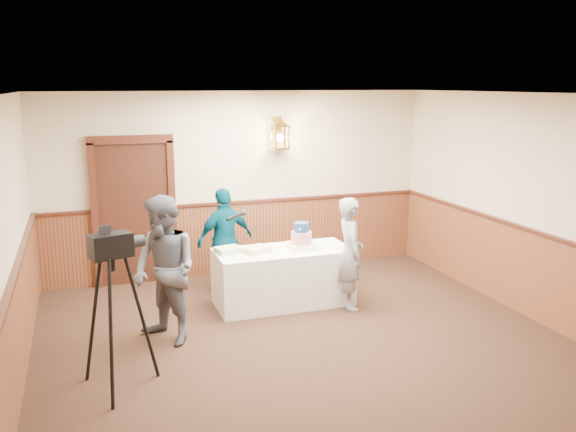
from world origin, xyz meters
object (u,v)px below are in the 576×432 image
object	(u,v)px
baker	(350,253)
display_table	(283,277)
sheet_cake_yellow	(256,250)
tv_camera_rig	(116,321)
tiered_cake	(301,238)
interviewer	(165,271)
assistant_p	(225,240)
sheet_cake_green	(228,250)

from	to	relation	value
baker	display_table	bearing A→B (deg)	70.18
display_table	sheet_cake_yellow	size ratio (longest dim) A/B	5.27
display_table	tv_camera_rig	world-z (taller)	tv_camera_rig
tiered_cake	interviewer	distance (m)	2.04
sheet_cake_yellow	baker	world-z (taller)	baker
interviewer	tv_camera_rig	distance (m)	1.14
tiered_cake	assistant_p	xyz separation A→B (m)	(-0.85, 0.83, -0.15)
interviewer	tv_camera_rig	bearing A→B (deg)	-63.56
display_table	tv_camera_rig	xyz separation A→B (m)	(-2.25, -1.69, 0.32)
interviewer	tv_camera_rig	xyz separation A→B (m)	(-0.60, -0.95, -0.15)
assistant_p	interviewer	bearing A→B (deg)	38.97
sheet_cake_green	interviewer	bearing A→B (deg)	-138.06
tiered_cake	baker	size ratio (longest dim) A/B	0.26
sheet_cake_green	assistant_p	xyz separation A→B (m)	(0.12, 0.72, -0.05)
display_table	tv_camera_rig	bearing A→B (deg)	-143.03
tiered_cake	sheet_cake_yellow	bearing A→B (deg)	179.12
interviewer	assistant_p	size ratio (longest dim) A/B	1.15
sheet_cake_yellow	assistant_p	bearing A→B (deg)	105.49
sheet_cake_yellow	interviewer	bearing A→B (deg)	-149.94
display_table	baker	size ratio (longest dim) A/B	1.21
interviewer	baker	size ratio (longest dim) A/B	1.15
sheet_cake_yellow	tv_camera_rig	world-z (taller)	tv_camera_rig
sheet_cake_green	tv_camera_rig	world-z (taller)	tv_camera_rig
sheet_cake_green	tv_camera_rig	distance (m)	2.35
sheet_cake_green	tiered_cake	bearing A→B (deg)	-6.07
baker	assistant_p	xyz separation A→B (m)	(-1.37, 1.23, -0.00)
sheet_cake_yellow	interviewer	size ratio (longest dim) A/B	0.20
interviewer	baker	world-z (taller)	interviewer
display_table	tv_camera_rig	distance (m)	2.84
tiered_cake	tv_camera_rig	size ratio (longest dim) A/B	0.25
assistant_p	tv_camera_rig	bearing A→B (deg)	39.63
sheet_cake_green	tv_camera_rig	size ratio (longest dim) A/B	0.20
baker	assistant_p	bearing A→B (deg)	56.60
sheet_cake_yellow	assistant_p	world-z (taller)	assistant_p
tiered_cake	baker	bearing A→B (deg)	-37.79
sheet_cake_yellow	interviewer	distance (m)	1.48
sheet_cake_green	assistant_p	distance (m)	0.73
display_table	tv_camera_rig	size ratio (longest dim) A/B	1.16
assistant_p	sheet_cake_green	bearing A→B (deg)	63.27
display_table	interviewer	size ratio (longest dim) A/B	1.06
tiered_cake	tv_camera_rig	distance (m)	3.02
display_table	tiered_cake	distance (m)	0.57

